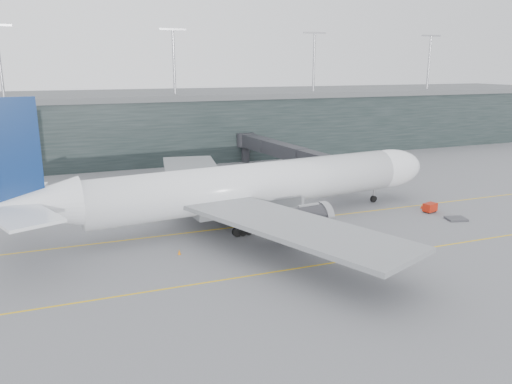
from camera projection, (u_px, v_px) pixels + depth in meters
name	position (u px, v px, depth m)	size (l,w,h in m)	color
ground	(215.00, 220.00, 71.54)	(320.00, 320.00, 0.00)	slate
taxiline_a	(223.00, 228.00, 67.92)	(160.00, 0.25, 0.02)	yellow
taxiline_b	(268.00, 273.00, 53.44)	(160.00, 0.25, 0.02)	yellow
taxiline_lead_main	(211.00, 186.00, 91.37)	(0.25, 60.00, 0.02)	yellow
terminal	(148.00, 124.00, 122.13)	(240.00, 36.00, 29.00)	black
main_aircraft	(250.00, 187.00, 69.52)	(65.37, 61.02, 18.33)	white
jet_bridge	(283.00, 150.00, 100.44)	(8.57, 43.74, 6.66)	#29292E
gse_cart	(430.00, 207.00, 75.24)	(2.34, 1.82, 1.40)	#AA1D0C
baggage_dolly	(456.00, 219.00, 71.72)	(2.73, 2.18, 0.27)	#39393E
uld_a	(176.00, 198.00, 79.58)	(2.22, 1.79, 1.98)	#323236
uld_b	(175.00, 196.00, 80.99)	(2.09, 1.71, 1.82)	#323236
uld_c	(197.00, 197.00, 80.37)	(2.50, 2.29, 1.84)	#323236
cone_nose	(422.00, 207.00, 77.33)	(0.38, 0.38, 0.61)	red
cone_wing_stbd	(333.00, 253.00, 57.89)	(0.50, 0.50, 0.80)	red
cone_wing_port	(232.00, 193.00, 85.38)	(0.40, 0.40, 0.63)	red
cone_tail	(179.00, 252.00, 58.55)	(0.40, 0.40, 0.63)	orange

